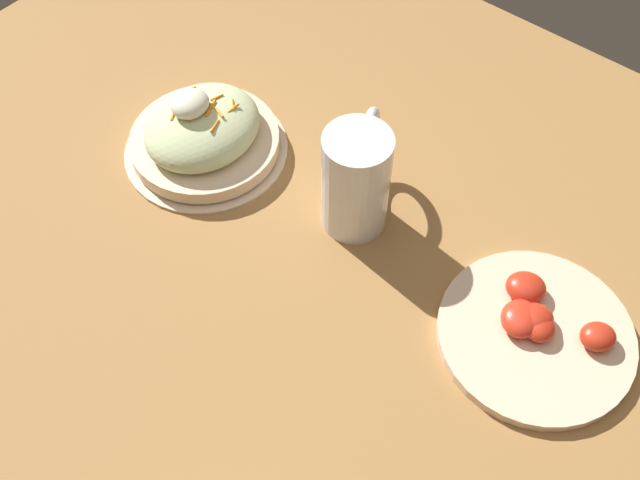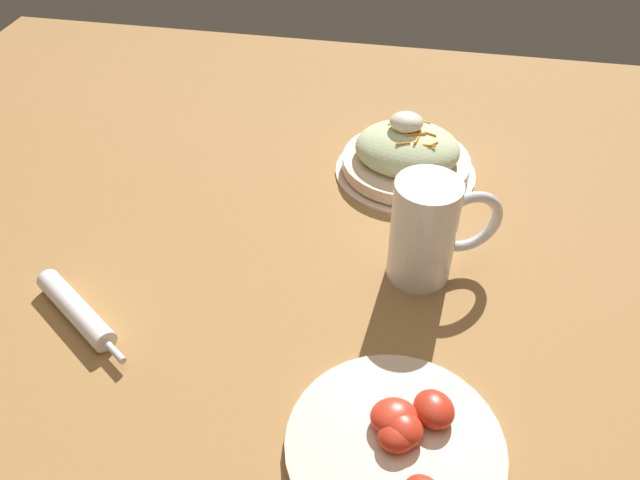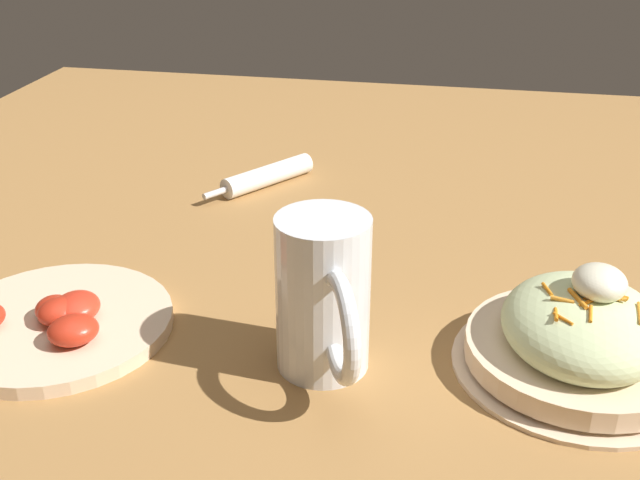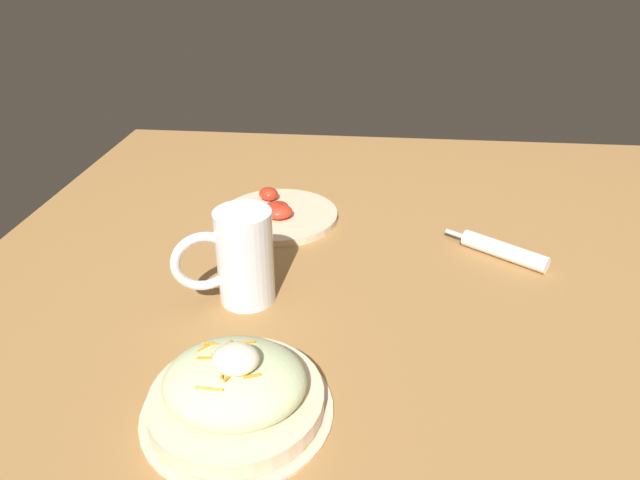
% 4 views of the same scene
% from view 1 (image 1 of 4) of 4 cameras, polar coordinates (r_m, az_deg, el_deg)
% --- Properties ---
extents(ground_plane, '(1.43, 1.43, 0.00)m').
position_cam_1_polar(ground_plane, '(0.82, -6.00, -10.21)').
color(ground_plane, '#9E703D').
extents(salad_plate, '(0.22, 0.22, 0.10)m').
position_cam_1_polar(salad_plate, '(0.98, -9.01, 8.10)').
color(salad_plate, beige).
rests_on(salad_plate, ground_plane).
extents(beer_mug, '(0.14, 0.09, 0.14)m').
position_cam_1_polar(beer_mug, '(0.87, 2.82, 4.43)').
color(beer_mug, white).
rests_on(beer_mug, ground_plane).
extents(tomato_plate, '(0.22, 0.22, 0.04)m').
position_cam_1_polar(tomato_plate, '(0.86, 16.40, -6.72)').
color(tomato_plate, beige).
rests_on(tomato_plate, ground_plane).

